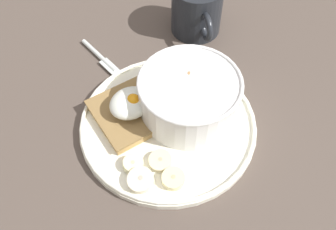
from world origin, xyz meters
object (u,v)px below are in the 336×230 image
(poached_egg, at_px, (131,103))
(banana_slice_left, at_px, (173,179))
(oatmeal_bowl, at_px, (191,97))
(banana_slice_front, at_px, (160,161))
(toast_slice, at_px, (132,112))
(banana_slice_back, at_px, (133,164))
(banana_slice_right, at_px, (141,180))
(knife, at_px, (105,61))
(coffee_mug, at_px, (197,9))

(poached_egg, bearing_deg, banana_slice_left, -100.05)
(oatmeal_bowl, bearing_deg, banana_slice_front, -154.77)
(toast_slice, xyz_separation_m, banana_slice_front, (-0.02, -0.09, -0.00))
(banana_slice_back, bearing_deg, poached_egg, 55.12)
(banana_slice_back, height_order, banana_slice_right, banana_slice_right)
(oatmeal_bowl, bearing_deg, toast_slice, 145.84)
(banana_slice_back, bearing_deg, knife, 67.11)
(oatmeal_bowl, xyz_separation_m, coffee_mug, (0.14, 0.14, 0.00))
(oatmeal_bowl, distance_m, toast_slice, 0.09)
(oatmeal_bowl, xyz_separation_m, poached_egg, (-0.07, 0.05, -0.00))
(banana_slice_right, bearing_deg, knife, 68.09)
(toast_slice, relative_size, banana_slice_right, 2.53)
(banana_slice_left, height_order, knife, banana_slice_left)
(oatmeal_bowl, bearing_deg, knife, 102.37)
(banana_slice_left, bearing_deg, knife, 77.46)
(banana_slice_left, xyz_separation_m, banana_slice_back, (-0.03, 0.05, -0.00))
(oatmeal_bowl, relative_size, banana_slice_left, 3.37)
(poached_egg, bearing_deg, banana_slice_right, -120.00)
(oatmeal_bowl, distance_m, poached_egg, 0.09)
(knife, bearing_deg, oatmeal_bowl, -77.63)
(poached_egg, distance_m, coffee_mug, 0.23)
(coffee_mug, height_order, knife, coffee_mug)
(poached_egg, distance_m, banana_slice_front, 0.10)
(coffee_mug, bearing_deg, banana_slice_right, -144.40)
(poached_egg, bearing_deg, banana_slice_back, -124.88)
(toast_slice, distance_m, banana_slice_back, 0.09)
(oatmeal_bowl, relative_size, toast_slice, 1.30)
(oatmeal_bowl, relative_size, banana_slice_back, 3.69)
(toast_slice, xyz_separation_m, knife, (0.03, 0.13, -0.01))
(toast_slice, bearing_deg, banana_slice_front, -101.04)
(banana_slice_front, relative_size, banana_slice_back, 0.91)
(banana_slice_front, height_order, banana_slice_back, same)
(banana_slice_back, distance_m, knife, 0.21)
(banana_slice_right, bearing_deg, banana_slice_back, 75.77)
(poached_egg, xyz_separation_m, banana_slice_right, (-0.06, -0.10, -0.02))
(poached_egg, relative_size, coffee_mug, 0.66)
(toast_slice, xyz_separation_m, banana_slice_right, (-0.06, -0.10, 0.00))
(banana_slice_right, bearing_deg, banana_slice_left, -35.43)
(poached_egg, relative_size, banana_slice_right, 1.71)
(poached_egg, distance_m, banana_slice_right, 0.12)
(banana_slice_right, relative_size, knife, 0.35)
(oatmeal_bowl, relative_size, banana_slice_right, 3.29)
(poached_egg, relative_size, banana_slice_left, 1.75)
(toast_slice, height_order, banana_slice_right, banana_slice_right)
(banana_slice_front, height_order, banana_slice_right, banana_slice_right)
(banana_slice_left, bearing_deg, banana_slice_back, 118.79)
(toast_slice, xyz_separation_m, banana_slice_back, (-0.05, -0.07, -0.00))
(banana_slice_right, distance_m, knife, 0.24)
(banana_slice_left, height_order, coffee_mug, coffee_mug)
(oatmeal_bowl, height_order, banana_slice_left, oatmeal_bowl)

